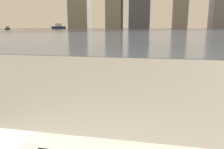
# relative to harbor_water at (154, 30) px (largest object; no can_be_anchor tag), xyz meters

# --- Properties ---
(harbor_water) EXTENTS (180.00, 110.00, 0.01)m
(harbor_water) POSITION_rel_harbor_water_xyz_m (0.00, 0.00, 0.00)
(harbor_water) COLOR slate
(harbor_water) RESTS_ON ground_plane
(harbor_boat_2) EXTENTS (2.10, 2.93, 1.05)m
(harbor_boat_2) POSITION_rel_harbor_water_xyz_m (-43.11, -2.08, 0.37)
(harbor_boat_2) COLOR #2D2D33
(harbor_boat_2) RESTS_ON harbor_water
(harbor_boat_3) EXTENTS (4.10, 5.90, 2.10)m
(harbor_boat_3) POSITION_rel_harbor_water_xyz_m (-37.28, 21.22, 0.75)
(harbor_boat_3) COLOR navy
(harbor_boat_3) RESTS_ON harbor_water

